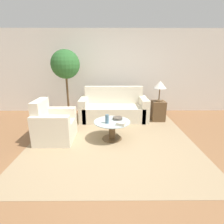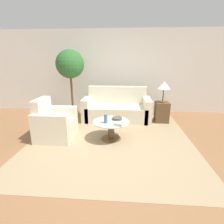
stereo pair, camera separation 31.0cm
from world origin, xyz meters
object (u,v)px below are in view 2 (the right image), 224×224
(armchair, at_px, (54,125))
(vase, at_px, (106,119))
(book_stack, at_px, (119,124))
(table_lamp, at_px, (164,86))
(coffee_table, at_px, (111,128))
(sofa_main, at_px, (117,109))
(potted_plant, at_px, (70,67))
(bowl, at_px, (117,118))

(armchair, bearing_deg, vase, -94.18)
(vase, relative_size, book_stack, 0.89)
(table_lamp, distance_m, vase, 2.02)
(coffee_table, bearing_deg, table_lamp, 42.81)
(sofa_main, distance_m, book_stack, 1.61)
(table_lamp, bearing_deg, armchair, -154.43)
(table_lamp, distance_m, book_stack, 1.94)
(sofa_main, relative_size, coffee_table, 2.42)
(potted_plant, bearing_deg, table_lamp, -5.39)
(coffee_table, bearing_deg, vase, -135.50)
(book_stack, bearing_deg, vase, 178.58)
(armchair, relative_size, bowl, 4.13)
(table_lamp, height_order, potted_plant, potted_plant)
(table_lamp, height_order, book_stack, table_lamp)
(coffee_table, height_order, bowl, bowl)
(armchair, distance_m, vase, 1.20)
(coffee_table, height_order, potted_plant, potted_plant)
(sofa_main, distance_m, vase, 1.49)
(coffee_table, xyz_separation_m, book_stack, (0.18, -0.23, 0.18))
(sofa_main, xyz_separation_m, bowl, (0.06, -1.24, 0.14))
(armchair, distance_m, book_stack, 1.48)
(armchair, bearing_deg, coffee_table, -89.19)
(bowl, bearing_deg, table_lamp, 42.48)
(coffee_table, height_order, book_stack, book_stack)
(bowl, bearing_deg, armchair, -173.99)
(vase, height_order, book_stack, vase)
(table_lamp, relative_size, potted_plant, 0.29)
(table_lamp, bearing_deg, sofa_main, 173.75)
(sofa_main, xyz_separation_m, vase, (-0.17, -1.47, 0.21))
(sofa_main, xyz_separation_m, armchair, (-1.34, -1.39, 0.00))
(bowl, bearing_deg, coffee_table, -134.24)
(potted_plant, relative_size, book_stack, 9.44)
(book_stack, bearing_deg, coffee_table, 150.30)
(sofa_main, distance_m, table_lamp, 1.46)
(table_lamp, height_order, vase, table_lamp)
(bowl, bearing_deg, book_stack, -81.18)
(sofa_main, height_order, bowl, sofa_main)
(sofa_main, bearing_deg, coffee_table, -92.47)
(coffee_table, distance_m, bowl, 0.25)
(bowl, height_order, book_stack, book_stack)
(table_lamp, xyz_separation_m, potted_plant, (-2.61, 0.25, 0.46))
(coffee_table, distance_m, book_stack, 0.34)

